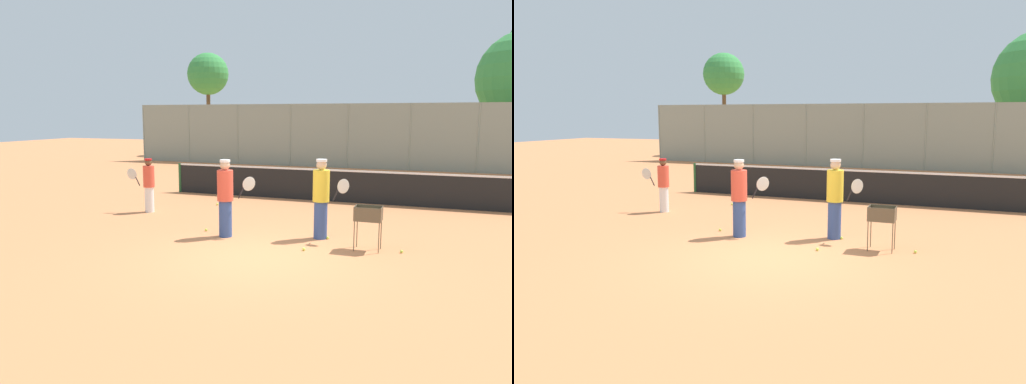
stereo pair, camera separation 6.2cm
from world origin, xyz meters
The scene contains 13 objects.
ground_plane centered at (0.00, 0.00, 0.00)m, with size 80.00×80.00×0.00m, color #D37F4C.
tennis_net centered at (0.00, 6.93, 0.56)m, with size 11.65×0.10×1.07m.
back_fence centered at (0.00, 17.48, 1.71)m, with size 28.72×0.08×3.43m.
tree_0 centered at (-12.72, 23.32, 5.63)m, with size 2.93×2.93×7.15m.
player_white_outfit centered at (0.79, 1.92, 0.96)m, with size 0.92×0.41×1.85m.
player_red_cap centered at (-4.70, 3.22, 0.82)m, with size 0.86×0.33×1.58m.
player_yellow_shirt centered at (-1.34, 1.30, 0.94)m, with size 0.90×0.46×1.82m.
ball_cart centered at (1.95, 1.29, 0.71)m, with size 0.56×0.41×0.94m.
tennis_ball_0 centered at (0.96, 1.91, 0.03)m, with size 0.07×0.07×0.07m, color #D1E54C.
tennis_ball_1 centered at (-2.03, 1.62, 0.03)m, with size 0.07×0.07×0.07m, color #D1E54C.
tennis_ball_3 centered at (-3.30, 4.93, 0.03)m, with size 0.07×0.07×0.07m, color #D1E54C.
tennis_ball_4 centered at (2.66, 1.32, 0.03)m, with size 0.07×0.07×0.07m, color #D1E54C.
tennis_ball_5 centered at (0.71, 0.76, 0.03)m, with size 0.07×0.07×0.07m, color #D1E54C.
Camera 2 is at (3.50, -9.12, 2.85)m, focal length 35.00 mm.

